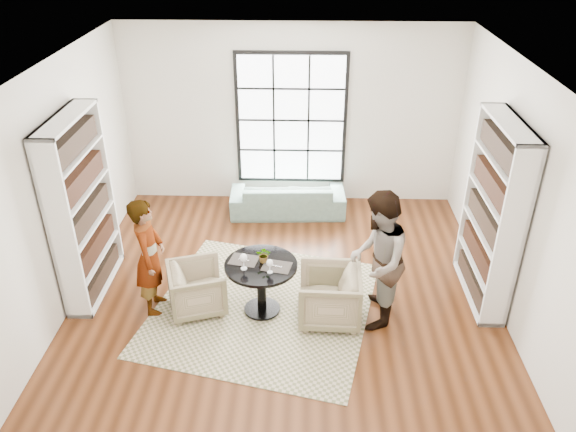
{
  "coord_description": "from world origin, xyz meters",
  "views": [
    {
      "loc": [
        0.23,
        -5.81,
        4.57
      ],
      "look_at": [
        0.03,
        0.4,
        1.08
      ],
      "focal_mm": 35.0,
      "sensor_mm": 36.0,
      "label": 1
    }
  ],
  "objects_px": {
    "sofa": "(288,198)",
    "armchair_right": "(329,296)",
    "person_right": "(377,261)",
    "wine_glass_left": "(243,258)",
    "wine_glass_right": "(270,263)",
    "pedestal_table": "(261,277)",
    "flower_centerpiece": "(264,255)",
    "person_left": "(150,257)",
    "armchair_left": "(197,288)"
  },
  "relations": [
    {
      "from": "sofa",
      "to": "person_left",
      "type": "distance_m",
      "value": 3.09
    },
    {
      "from": "pedestal_table",
      "to": "person_right",
      "type": "relative_size",
      "value": 0.51
    },
    {
      "from": "armchair_left",
      "to": "wine_glass_right",
      "type": "relative_size",
      "value": 3.8
    },
    {
      "from": "wine_glass_left",
      "to": "wine_glass_right",
      "type": "bearing_deg",
      "value": -11.72
    },
    {
      "from": "armchair_right",
      "to": "person_right",
      "type": "height_order",
      "value": "person_right"
    },
    {
      "from": "armchair_left",
      "to": "armchair_right",
      "type": "height_order",
      "value": "armchair_right"
    },
    {
      "from": "person_right",
      "to": "armchair_left",
      "type": "bearing_deg",
      "value": -82.57
    },
    {
      "from": "armchair_left",
      "to": "wine_glass_left",
      "type": "relative_size",
      "value": 3.27
    },
    {
      "from": "sofa",
      "to": "person_left",
      "type": "relative_size",
      "value": 1.21
    },
    {
      "from": "armchair_left",
      "to": "person_left",
      "type": "relative_size",
      "value": 0.44
    },
    {
      "from": "pedestal_table",
      "to": "sofa",
      "type": "xyz_separation_m",
      "value": [
        0.24,
        2.61,
        -0.25
      ]
    },
    {
      "from": "sofa",
      "to": "wine_glass_left",
      "type": "bearing_deg",
      "value": 78.22
    },
    {
      "from": "armchair_right",
      "to": "flower_centerpiece",
      "type": "xyz_separation_m",
      "value": [
        -0.8,
        0.18,
        0.47
      ]
    },
    {
      "from": "sofa",
      "to": "armchair_left",
      "type": "xyz_separation_m",
      "value": [
        -1.06,
        -2.59,
        0.04
      ]
    },
    {
      "from": "flower_centerpiece",
      "to": "armchair_left",
      "type": "bearing_deg",
      "value": -177.91
    },
    {
      "from": "person_right",
      "to": "flower_centerpiece",
      "type": "height_order",
      "value": "person_right"
    },
    {
      "from": "sofa",
      "to": "wine_glass_left",
      "type": "xyz_separation_m",
      "value": [
        -0.44,
        -2.72,
        0.59
      ]
    },
    {
      "from": "wine_glass_right",
      "to": "pedestal_table",
      "type": "bearing_deg",
      "value": 124.77
    },
    {
      "from": "person_left",
      "to": "flower_centerpiece",
      "type": "distance_m",
      "value": 1.4
    },
    {
      "from": "armchair_right",
      "to": "person_right",
      "type": "relative_size",
      "value": 0.43
    },
    {
      "from": "person_left",
      "to": "sofa",
      "type": "bearing_deg",
      "value": -35.53
    },
    {
      "from": "armchair_left",
      "to": "wine_glass_left",
      "type": "xyz_separation_m",
      "value": [
        0.62,
        -0.13,
        0.55
      ]
    },
    {
      "from": "sofa",
      "to": "armchair_right",
      "type": "xyz_separation_m",
      "value": [
        0.6,
        -2.74,
        0.07
      ]
    },
    {
      "from": "sofa",
      "to": "flower_centerpiece",
      "type": "bearing_deg",
      "value": 82.78
    },
    {
      "from": "armchair_right",
      "to": "flower_centerpiece",
      "type": "relative_size",
      "value": 3.79
    },
    {
      "from": "pedestal_table",
      "to": "wine_glass_left",
      "type": "height_order",
      "value": "wine_glass_left"
    },
    {
      "from": "armchair_right",
      "to": "flower_centerpiece",
      "type": "distance_m",
      "value": 0.95
    },
    {
      "from": "sofa",
      "to": "person_left",
      "type": "height_order",
      "value": "person_left"
    },
    {
      "from": "person_left",
      "to": "wine_glass_right",
      "type": "relative_size",
      "value": 8.55
    },
    {
      "from": "pedestal_table",
      "to": "armchair_left",
      "type": "distance_m",
      "value": 0.84
    },
    {
      "from": "person_left",
      "to": "wine_glass_right",
      "type": "distance_m",
      "value": 1.5
    },
    {
      "from": "armchair_right",
      "to": "wine_glass_right",
      "type": "height_order",
      "value": "wine_glass_right"
    },
    {
      "from": "pedestal_table",
      "to": "flower_centerpiece",
      "type": "height_order",
      "value": "flower_centerpiece"
    },
    {
      "from": "armchair_right",
      "to": "wine_glass_left",
      "type": "xyz_separation_m",
      "value": [
        -1.03,
        0.02,
        0.52
      ]
    },
    {
      "from": "armchair_right",
      "to": "person_left",
      "type": "height_order",
      "value": "person_left"
    },
    {
      "from": "armchair_left",
      "to": "person_left",
      "type": "distance_m",
      "value": 0.72
    },
    {
      "from": "person_left",
      "to": "person_right",
      "type": "height_order",
      "value": "person_right"
    },
    {
      "from": "sofa",
      "to": "armchair_right",
      "type": "relative_size",
      "value": 2.47
    },
    {
      "from": "wine_glass_left",
      "to": "wine_glass_right",
      "type": "relative_size",
      "value": 1.16
    },
    {
      "from": "pedestal_table",
      "to": "person_left",
      "type": "xyz_separation_m",
      "value": [
        -1.37,
        0.02,
        0.26
      ]
    },
    {
      "from": "person_right",
      "to": "wine_glass_right",
      "type": "relative_size",
      "value": 9.64
    },
    {
      "from": "armchair_left",
      "to": "wine_glass_left",
      "type": "height_order",
      "value": "wine_glass_left"
    },
    {
      "from": "wine_glass_right",
      "to": "flower_centerpiece",
      "type": "distance_m",
      "value": 0.24
    },
    {
      "from": "person_right",
      "to": "armchair_right",
      "type": "bearing_deg",
      "value": -78.77
    },
    {
      "from": "wine_glass_right",
      "to": "person_right",
      "type": "bearing_deg",
      "value": 2.26
    },
    {
      "from": "armchair_right",
      "to": "flower_centerpiece",
      "type": "height_order",
      "value": "flower_centerpiece"
    },
    {
      "from": "wine_glass_right",
      "to": "armchair_right",
      "type": "bearing_deg",
      "value": 3.99
    },
    {
      "from": "wine_glass_left",
      "to": "pedestal_table",
      "type": "bearing_deg",
      "value": 29.02
    },
    {
      "from": "person_left",
      "to": "wine_glass_left",
      "type": "relative_size",
      "value": 7.36
    },
    {
      "from": "wine_glass_left",
      "to": "sofa",
      "type": "bearing_deg",
      "value": 80.87
    }
  ]
}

